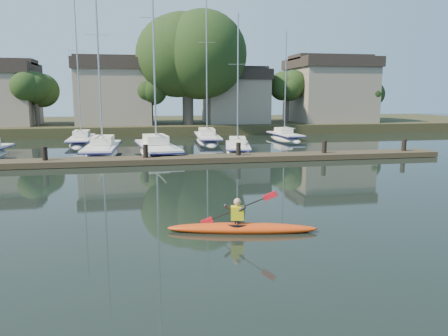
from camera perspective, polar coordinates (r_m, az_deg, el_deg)
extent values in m
plane|color=black|center=(14.73, 2.53, -7.38)|extent=(160.00, 160.00, 0.00)
ellipsoid|color=#DE4011|center=(13.94, 2.40, -7.91)|extent=(4.80, 1.61, 0.36)
cylinder|color=black|center=(13.90, 1.74, -7.45)|extent=(0.84, 0.84, 0.10)
imported|color=#2A2527|center=(13.80, 1.75, -5.94)|extent=(0.32, 0.42, 1.03)
cube|color=#C3C112|center=(13.79, 1.75, -5.89)|extent=(0.46, 0.37, 0.42)
sphere|color=tan|center=(13.70, 1.76, -4.44)|extent=(0.23, 0.23, 0.23)
cube|color=#443A27|center=(28.20, -4.07, 1.18)|extent=(34.00, 2.00, 0.35)
cylinder|color=black|center=(28.56, -22.30, 0.80)|extent=(0.32, 0.32, 1.80)
cylinder|color=black|center=(27.99, -10.18, 1.20)|extent=(0.32, 0.32, 1.80)
cylinder|color=black|center=(28.69, 1.89, 1.54)|extent=(0.32, 0.32, 1.80)
cylinder|color=black|center=(30.57, 12.93, 1.80)|extent=(0.32, 0.32, 1.80)
cylinder|color=black|center=(33.44, 22.39, 1.97)|extent=(0.32, 0.32, 1.80)
ellipsoid|color=silver|center=(33.39, -15.58, 1.16)|extent=(2.61, 9.07, 2.01)
cube|color=silver|center=(33.27, -15.65, 2.79)|extent=(2.43, 7.45, 0.15)
cube|color=navy|center=(33.28, -15.64, 2.64)|extent=(2.53, 7.64, 0.08)
cube|color=silver|center=(33.76, -15.57, 3.55)|extent=(1.59, 2.58, 0.58)
cylinder|color=#9EA0A5|center=(33.44, -16.09, 13.79)|extent=(0.13, 0.13, 12.69)
cylinder|color=#9EA0A5|center=(31.86, -16.01, 4.02)|extent=(0.23, 3.41, 0.08)
cylinder|color=#9EA0A5|center=(33.60, -16.22, 16.37)|extent=(1.69, 0.11, 0.03)
ellipsoid|color=silver|center=(32.56, -8.71, 1.16)|extent=(3.58, 10.25, 2.12)
cube|color=silver|center=(32.43, -8.75, 2.92)|extent=(3.24, 8.45, 0.16)
cube|color=navy|center=(32.44, -8.75, 2.76)|extent=(3.35, 8.66, 0.09)
cube|color=silver|center=(32.98, -8.94, 3.74)|extent=(1.90, 2.98, 0.61)
cylinder|color=#9EA0A5|center=(32.72, -9.18, 15.79)|extent=(0.13, 0.13, 14.50)
cylinder|color=#9EA0A5|center=(30.86, -8.33, 4.26)|extent=(0.56, 3.80, 0.09)
cylinder|color=#9EA0A5|center=(32.96, -9.26, 18.80)|extent=(1.77, 0.26, 0.03)
ellipsoid|color=silver|center=(33.60, 1.78, 1.67)|extent=(3.17, 7.29, 1.68)
cube|color=silver|center=(33.50, 1.78, 3.01)|extent=(2.84, 6.02, 0.12)
cube|color=navy|center=(33.51, 1.78, 2.89)|extent=(2.93, 6.18, 0.07)
cube|color=silver|center=(33.89, 1.76, 3.64)|extent=(1.59, 2.18, 0.49)
cylinder|color=#9EA0A5|center=(33.52, 1.82, 11.41)|extent=(0.11, 0.11, 9.72)
cylinder|color=#9EA0A5|center=(32.37, 1.84, 4.04)|extent=(0.58, 2.65, 0.07)
cylinder|color=#9EA0A5|center=(33.58, 1.83, 13.40)|extent=(1.39, 0.29, 0.03)
ellipsoid|color=silver|center=(41.17, -18.10, 2.63)|extent=(2.08, 8.42, 1.77)
cube|color=silver|center=(41.09, -18.16, 3.79)|extent=(1.97, 6.91, 0.13)
cube|color=navy|center=(41.09, -18.16, 3.68)|extent=(2.04, 7.08, 0.07)
cube|color=silver|center=(41.55, -18.11, 4.33)|extent=(1.34, 2.37, 0.51)
cylinder|color=#9EA0A5|center=(41.23, -18.57, 12.29)|extent=(0.11, 0.11, 12.13)
cylinder|color=#9EA0A5|center=(39.78, -18.41, 4.68)|extent=(0.12, 3.19, 0.07)
cylinder|color=#9EA0A5|center=(41.34, -18.68, 14.31)|extent=(1.49, 0.05, 0.03)
ellipsoid|color=silver|center=(41.10, -2.18, 3.06)|extent=(2.63, 9.82, 1.85)
cube|color=silver|center=(41.02, -2.19, 4.27)|extent=(2.43, 8.07, 0.14)
cube|color=navy|center=(41.02, -2.19, 4.17)|extent=(2.52, 8.27, 0.08)
cube|color=silver|center=(41.56, -2.27, 4.84)|extent=(1.52, 2.80, 0.53)
cylinder|color=#9EA0A5|center=(41.25, -2.29, 13.83)|extent=(0.12, 0.12, 13.60)
cylinder|color=#9EA0A5|center=(39.50, -2.00, 5.21)|extent=(0.30, 3.69, 0.08)
cylinder|color=#9EA0A5|center=(41.41, -2.31, 16.08)|extent=(1.55, 0.12, 0.03)
ellipsoid|color=silver|center=(43.65, 7.96, 3.39)|extent=(2.31, 7.19, 1.68)
cube|color=silver|center=(43.58, 7.99, 4.44)|extent=(2.14, 5.91, 0.12)
cube|color=navy|center=(43.58, 7.98, 4.34)|extent=(2.22, 6.06, 0.07)
cube|color=silver|center=(43.94, 7.78, 4.91)|extent=(1.36, 2.06, 0.49)
cylinder|color=#9EA0A5|center=(43.62, 8.03, 10.91)|extent=(0.11, 0.11, 9.75)
cylinder|color=#9EA0A5|center=(42.54, 8.56, 5.26)|extent=(0.24, 2.69, 0.07)
cylinder|color=#9EA0A5|center=(43.67, 8.06, 12.44)|extent=(1.42, 0.12, 0.03)
cube|color=#2B3319|center=(57.92, -7.65, 5.69)|extent=(90.00, 24.00, 1.00)
cube|color=gray|center=(53.76, -27.05, 7.93)|extent=(7.00, 7.00, 5.50)
cube|color=gray|center=(51.78, -14.06, 8.93)|extent=(8.00, 8.00, 6.00)
cube|color=#2F2722|center=(51.88, -14.22, 12.91)|extent=(8.40, 8.40, 1.20)
cube|color=gray|center=(52.93, 1.45, 8.67)|extent=(7.00, 7.00, 5.00)
cube|color=#2F2722|center=(52.97, 1.46, 12.03)|extent=(7.35, 7.35, 1.20)
cube|color=gray|center=(56.71, 13.54, 9.23)|extent=(9.00, 9.00, 6.50)
cube|color=#2F2722|center=(56.84, 13.70, 13.11)|extent=(9.45, 9.45, 1.20)
cylinder|color=#524A42|center=(49.00, -4.74, 8.58)|extent=(1.20, 1.20, 5.00)
sphere|color=black|center=(49.17, -4.82, 14.41)|extent=(8.50, 8.50, 8.50)
cylinder|color=#524A42|center=(50.88, -23.20, 6.75)|extent=(0.48, 0.48, 3.00)
sphere|color=black|center=(50.85, -23.39, 9.56)|extent=(3.40, 3.40, 3.40)
cylinder|color=#524A42|center=(49.26, -9.45, 7.21)|extent=(0.38, 0.38, 2.80)
sphere|color=black|center=(49.22, -9.52, 9.76)|extent=(2.72, 2.72, 2.72)
cylinder|color=#524A42|center=(53.12, 8.19, 7.61)|extent=(0.50, 0.50, 3.20)
sphere|color=black|center=(53.11, 8.25, 10.47)|extent=(3.57, 3.57, 3.57)
cylinder|color=#524A42|center=(55.86, 18.51, 7.00)|extent=(0.41, 0.41, 2.60)
sphere|color=black|center=(55.83, 18.62, 9.21)|extent=(2.89, 2.89, 2.89)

